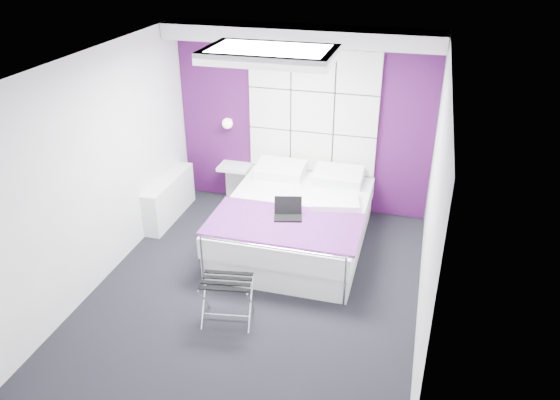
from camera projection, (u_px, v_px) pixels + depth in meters
name	position (u px, v px, depth m)	size (l,w,h in m)	color
floor	(257.00, 288.00, 6.27)	(4.40, 4.40, 0.00)	black
ceiling	(252.00, 61.00, 5.09)	(4.40, 4.40, 0.00)	white
wall_back	(303.00, 120.00, 7.57)	(3.60, 3.60, 0.00)	silver
wall_left	(102.00, 168.00, 6.10)	(4.40, 4.40, 0.00)	silver
wall_right	(432.00, 208.00, 5.26)	(4.40, 4.40, 0.00)	silver
accent_wall	(303.00, 121.00, 7.56)	(3.58, 0.02, 2.58)	#400F43
soffit	(300.00, 35.00, 6.81)	(3.58, 0.50, 0.20)	white
headboard	(312.00, 132.00, 7.54)	(1.80, 0.08, 2.30)	silver
skylight	(270.00, 53.00, 5.63)	(1.36, 0.86, 0.12)	white
wall_lamp	(228.00, 122.00, 7.73)	(0.15, 0.15, 0.15)	white
radiator	(170.00, 198.00, 7.65)	(0.22, 1.20, 0.60)	white
bed	(295.00, 222.00, 6.99)	(1.81, 2.18, 0.76)	white
nightstand	(235.00, 167.00, 7.98)	(0.46, 0.36, 0.05)	white
luggage_rack	(227.00, 300.00, 5.67)	(0.51, 0.38, 0.50)	silver
laptop	(289.00, 212.00, 6.50)	(0.33, 0.23, 0.24)	black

